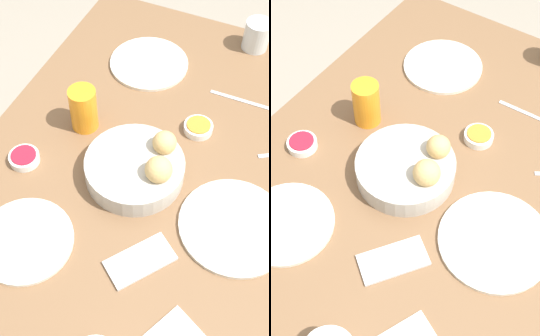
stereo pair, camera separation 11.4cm
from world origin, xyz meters
TOP-DOWN VIEW (x-y plane):
  - ground_plane at (0.00, 0.00)m, footprint 10.00×10.00m
  - dining_table at (0.00, 0.00)m, footprint 1.25×0.90m
  - bread_basket at (0.05, -0.03)m, footprint 0.24×0.24m
  - plate_near_left at (-0.34, -0.16)m, footprint 0.23×0.23m
  - plate_near_right at (0.32, -0.18)m, footprint 0.22×0.22m
  - plate_far_center at (0.09, 0.23)m, footprint 0.26×0.26m
  - juice_glass at (-0.05, -0.22)m, footprint 0.07×0.07m
  - jam_bowl_berry at (0.12, -0.31)m, footprint 0.08×0.08m
  - jam_bowl_honey at (-0.15, 0.06)m, footprint 0.08×0.08m
  - fork_silver at (-0.31, 0.13)m, footprint 0.01×0.17m
  - cell_phone at (0.26, 0.07)m, footprint 0.16×0.15m

SIDE VIEW (x-z plane):
  - ground_plane at x=0.00m, z-range 0.00..0.00m
  - dining_table at x=0.00m, z-range 0.28..1.05m
  - fork_silver at x=-0.31m, z-range 0.77..0.78m
  - cell_phone at x=0.26m, z-range 0.77..0.78m
  - plate_near_left at x=-0.34m, z-range 0.77..0.78m
  - plate_near_right at x=0.32m, z-range 0.77..0.78m
  - plate_far_center at x=0.09m, z-range 0.77..0.78m
  - jam_bowl_berry at x=0.12m, z-range 0.77..0.80m
  - jam_bowl_honey at x=-0.15m, z-range 0.77..0.80m
  - bread_basket at x=0.05m, z-range 0.75..0.86m
  - juice_glass at x=-0.05m, z-range 0.77..0.90m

